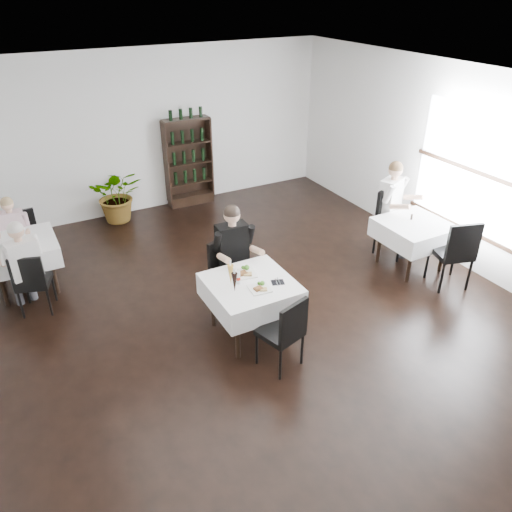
{
  "coord_description": "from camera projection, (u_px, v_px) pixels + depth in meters",
  "views": [
    {
      "loc": [
        -2.7,
        -4.6,
        4.07
      ],
      "look_at": [
        -0.11,
        0.2,
        0.99
      ],
      "focal_mm": 35.0,
      "sensor_mm": 36.0,
      "label": 1
    }
  ],
  "objects": [
    {
      "name": "main_chair_near",
      "position": [
        285.0,
        330.0,
        5.67
      ],
      "size": [
        0.54,
        0.55,
        0.96
      ],
      "color": "black",
      "rests_on": "ground"
    },
    {
      "name": "coke_bottle",
      "position": [
        238.0,
        277.0,
        6.07
      ],
      "size": [
        0.05,
        0.05,
        0.21
      ],
      "color": "silver",
      "rests_on": "main_table"
    },
    {
      "name": "pepper_mill",
      "position": [
        412.0,
        217.0,
        7.68
      ],
      "size": [
        0.04,
        0.04,
        0.09
      ],
      "primitive_type": "cylinder",
      "rotation": [
        0.0,
        0.0,
        0.16
      ],
      "color": "black",
      "rests_on": "right_table"
    },
    {
      "name": "napkin_cutlery",
      "position": [
        278.0,
        282.0,
        6.12
      ],
      "size": [
        0.18,
        0.17,
        0.02
      ],
      "color": "black",
      "rests_on": "main_table"
    },
    {
      "name": "potted_tree",
      "position": [
        118.0,
        195.0,
        9.23
      ],
      "size": [
        1.12,
        1.04,
        1.03
      ],
      "primitive_type": "imported",
      "rotation": [
        0.0,
        0.0,
        -0.29
      ],
      "color": "#26551D",
      "rests_on": "ground"
    },
    {
      "name": "main_table",
      "position": [
        250.0,
        292.0,
        6.21
      ],
      "size": [
        1.03,
        1.03,
        0.77
      ],
      "color": "black",
      "rests_on": "ground"
    },
    {
      "name": "right_chair_far",
      "position": [
        391.0,
        217.0,
        8.12
      ],
      "size": [
        0.65,
        0.65,
        1.1
      ],
      "color": "black",
      "rests_on": "ground"
    },
    {
      "name": "right_chair_near",
      "position": [
        456.0,
        250.0,
        7.15
      ],
      "size": [
        0.62,
        0.63,
        1.09
      ],
      "color": "black",
      "rests_on": "ground"
    },
    {
      "name": "wine_shelf",
      "position": [
        189.0,
        163.0,
        9.78
      ],
      "size": [
        0.9,
        0.28,
        1.75
      ],
      "color": "black",
      "rests_on": "ground"
    },
    {
      "name": "diner_left_far",
      "position": [
        14.0,
        231.0,
        7.45
      ],
      "size": [
        0.49,
        0.5,
        1.25
      ],
      "color": "#414249",
      "rests_on": "ground"
    },
    {
      "name": "window_right",
      "position": [
        477.0,
        175.0,
        7.34
      ],
      "size": [
        0.06,
        2.3,
        1.85
      ],
      "color": "white",
      "rests_on": "room_shell"
    },
    {
      "name": "plate_far",
      "position": [
        244.0,
        273.0,
        6.29
      ],
      "size": [
        0.33,
        0.33,
        0.09
      ],
      "color": "white",
      "rests_on": "main_table"
    },
    {
      "name": "diner_right_far",
      "position": [
        396.0,
        201.0,
        8.03
      ],
      "size": [
        0.68,
        0.71,
        1.54
      ],
      "color": "#414249",
      "rests_on": "ground"
    },
    {
      "name": "diner_main",
      "position": [
        235.0,
        250.0,
        6.64
      ],
      "size": [
        0.57,
        0.57,
        1.5
      ],
      "color": "#414249",
      "rests_on": "ground"
    },
    {
      "name": "plate_near",
      "position": [
        260.0,
        288.0,
        5.99
      ],
      "size": [
        0.27,
        0.27,
        0.08
      ],
      "color": "white",
      "rests_on": "main_table"
    },
    {
      "name": "room_shell",
      "position": [
        272.0,
        224.0,
        5.9
      ],
      "size": [
        9.0,
        9.0,
        9.0
      ],
      "color": "black",
      "rests_on": "ground"
    },
    {
      "name": "pilsner_lager",
      "position": [
        231.0,
        275.0,
        6.03
      ],
      "size": [
        0.08,
        0.08,
        0.33
      ],
      "color": "#BF8C31",
      "rests_on": "main_table"
    },
    {
      "name": "diner_left_near",
      "position": [
        22.0,
        260.0,
        6.56
      ],
      "size": [
        0.57,
        0.6,
        1.37
      ],
      "color": "#414249",
      "rests_on": "ground"
    },
    {
      "name": "left_chair_near",
      "position": [
        32.0,
        280.0,
        6.64
      ],
      "size": [
        0.53,
        0.53,
        0.92
      ],
      "color": "black",
      "rests_on": "ground"
    },
    {
      "name": "left_table",
      "position": [
        21.0,
        251.0,
        7.14
      ],
      "size": [
        0.98,
        0.98,
        0.77
      ],
      "color": "black",
      "rests_on": "ground"
    },
    {
      "name": "main_chair_far",
      "position": [
        228.0,
        270.0,
        6.76
      ],
      "size": [
        0.6,
        0.61,
        1.01
      ],
      "color": "black",
      "rests_on": "ground"
    },
    {
      "name": "left_chair_far",
      "position": [
        25.0,
        236.0,
        7.79
      ],
      "size": [
        0.42,
        0.42,
        0.9
      ],
      "color": "black",
      "rests_on": "ground"
    },
    {
      "name": "right_table",
      "position": [
        414.0,
        231.0,
        7.68
      ],
      "size": [
        0.98,
        0.98,
        0.77
      ],
      "color": "black",
      "rests_on": "ground"
    },
    {
      "name": "pilsner_dark",
      "position": [
        235.0,
        282.0,
        5.88
      ],
      "size": [
        0.08,
        0.08,
        0.32
      ],
      "color": "black",
      "rests_on": "main_table"
    }
  ]
}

